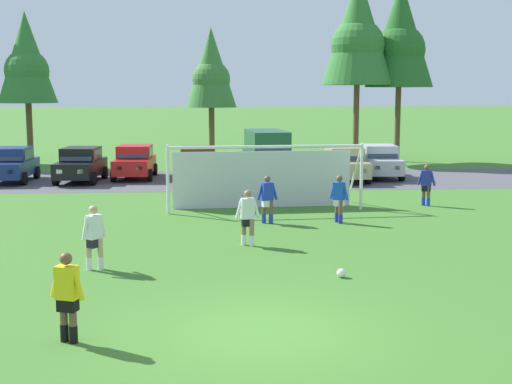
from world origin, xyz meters
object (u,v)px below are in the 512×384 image
object	(u,v)px
referee	(68,298)
player_winger_left	(94,238)
parked_car_slot_center	(198,164)
parked_car_slot_left	(81,164)
parked_car_slot_far_left	(12,164)
parked_car_slot_center_left	(135,162)
parked_car_slot_far_right	(379,161)
parked_car_slot_right	(345,164)
player_midfield_center	(248,218)
soccer_goal	(263,175)
player_winger_right	(267,200)
player_defender_far	(426,185)
player_striker_near	(339,199)
parked_car_slot_center_right	(267,154)
soccer_ball	(341,273)

from	to	relation	value
referee	player_winger_left	size ratio (longest dim) A/B	1.00
parked_car_slot_center	parked_car_slot_left	bearing A→B (deg)	178.75
parked_car_slot_far_left	parked_car_slot_center_left	world-z (taller)	same
parked_car_slot_left	parked_car_slot_center	distance (m)	5.87
parked_car_slot_far_right	parked_car_slot_right	bearing A→B (deg)	-150.82
player_winger_left	parked_car_slot_far_right	world-z (taller)	parked_car_slot_far_right
referee	player_midfield_center	size ratio (longest dim) A/B	1.00
parked_car_slot_far_left	parked_car_slot_far_right	xyz separation A→B (m)	(18.77, 0.31, 0.00)
soccer_goal	parked_car_slot_left	world-z (taller)	soccer_goal
parked_car_slot_far_left	parked_car_slot_right	size ratio (longest dim) A/B	1.00
player_midfield_center	parked_car_slot_far_left	size ratio (longest dim) A/B	0.39
parked_car_slot_center	player_winger_right	bearing A→B (deg)	-77.92
player_defender_far	parked_car_slot_right	world-z (taller)	parked_car_slot_right
parked_car_slot_left	parked_car_slot_center_left	size ratio (longest dim) A/B	1.01
soccer_goal	parked_car_slot_far_right	world-z (taller)	soccer_goal
parked_car_slot_far_right	player_winger_right	bearing A→B (deg)	-119.67
player_striker_near	parked_car_slot_center_right	bearing A→B (deg)	96.82
parked_car_slot_right	parked_car_slot_far_right	world-z (taller)	same
player_winger_left	parked_car_slot_right	world-z (taller)	parked_car_slot_right
player_midfield_center	parked_car_slot_center_right	size ratio (longest dim) A/B	0.33
soccer_ball	player_defender_far	bearing A→B (deg)	62.29
parked_car_slot_center_left	player_winger_right	bearing A→B (deg)	-65.87
referee	parked_car_slot_center	bearing A→B (deg)	84.81
player_winger_right	parked_car_slot_far_right	bearing A→B (deg)	60.33
parked_car_slot_center_left	parked_car_slot_far_right	distance (m)	12.80
soccer_ball	parked_car_slot_far_left	xyz separation A→B (m)	(-12.97, 18.99, 0.77)
player_striker_near	player_midfield_center	size ratio (longest dim) A/B	1.00
player_midfield_center	parked_car_slot_center	xyz separation A→B (m)	(-1.60, 15.00, 0.05)
soccer_ball	referee	xyz separation A→B (m)	(-5.70, -3.94, 0.71)
soccer_goal	parked_car_slot_center_right	xyz separation A→B (m)	(0.91, 8.73, 0.05)
soccer_goal	player_striker_near	size ratio (longest dim) A/B	4.59
player_defender_far	player_winger_left	distance (m)	14.64
soccer_ball	parked_car_slot_far_right	distance (m)	20.18
parked_car_slot_right	parked_car_slot_center	bearing A→B (deg)	176.20
parked_car_slot_center	soccer_goal	bearing A→B (deg)	-72.93
player_striker_near	referee	bearing A→B (deg)	-122.60
player_winger_left	soccer_ball	bearing A→B (deg)	-11.03
soccer_ball	soccer_goal	distance (m)	10.30
parked_car_slot_left	parked_car_slot_center_right	size ratio (longest dim) A/B	0.87
parked_car_slot_far_left	parked_car_slot_center_right	xyz separation A→B (m)	(12.83, -0.09, 0.47)
player_defender_far	player_striker_near	bearing A→B (deg)	-141.30
parked_car_slot_center_right	parked_car_slot_far_left	bearing A→B (deg)	179.59
parked_car_slot_left	parked_car_slot_center_right	bearing A→B (deg)	0.81
referee	player_striker_near	distance (m)	12.97
soccer_ball	player_defender_far	distance (m)	11.65
parked_car_slot_center_left	parked_car_slot_center	bearing A→B (deg)	-22.53
parked_car_slot_far_left	parked_car_slot_center	world-z (taller)	same
referee	parked_car_slot_far_right	world-z (taller)	parked_car_slot_far_right
soccer_goal	player_defender_far	bearing A→B (deg)	1.04
player_midfield_center	player_defender_far	bearing A→B (deg)	41.72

